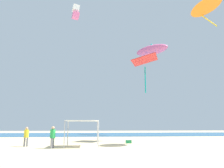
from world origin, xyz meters
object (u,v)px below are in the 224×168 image
(kite_inflatable_pink, at_px, (152,50))
(kite_box_white, at_px, (76,12))
(person_near_tent, at_px, (53,135))
(person_leftmost, at_px, (26,135))
(kite_diamond_red, at_px, (145,62))
(cooler_box, at_px, (129,141))
(canopy_tent, at_px, (82,122))
(kite_delta_orange, at_px, (205,5))

(kite_inflatable_pink, height_order, kite_box_white, kite_inflatable_pink)
(person_near_tent, relative_size, person_leftmost, 1.04)
(person_leftmost, bearing_deg, kite_diamond_red, -128.51)
(cooler_box, height_order, kite_inflatable_pink, kite_inflatable_pink)
(kite_inflatable_pink, bearing_deg, person_leftmost, 95.12)
(person_leftmost, bearing_deg, canopy_tent, -161.09)
(canopy_tent, relative_size, person_leftmost, 1.67)
(kite_delta_orange, bearing_deg, kite_diamond_red, -98.28)
(kite_box_white, distance_m, kite_delta_orange, 15.42)
(person_leftmost, distance_m, kite_diamond_red, 15.75)
(kite_diamond_red, bearing_deg, kite_inflatable_pink, -177.55)
(person_near_tent, xyz_separation_m, kite_box_white, (0.79, 8.43, 15.09))
(canopy_tent, distance_m, person_near_tent, 2.78)
(person_near_tent, height_order, kite_diamond_red, kite_diamond_red)
(kite_diamond_red, xyz_separation_m, kite_box_white, (-8.65, 0.88, 6.63))
(kite_diamond_red, height_order, kite_box_white, kite_box_white)
(canopy_tent, xyz_separation_m, kite_box_white, (-1.46, 7.20, 14.03))
(person_leftmost, distance_m, kite_box_white, 16.84)
(person_near_tent, bearing_deg, canopy_tent, -45.54)
(cooler_box, distance_m, kite_delta_orange, 16.58)
(canopy_tent, height_order, person_leftmost, canopy_tent)
(canopy_tent, distance_m, person_leftmost, 4.94)
(canopy_tent, height_order, kite_box_white, kite_box_white)
(person_near_tent, relative_size, kite_inflatable_pink, 0.26)
(cooler_box, bearing_deg, kite_delta_orange, -13.16)
(cooler_box, xyz_separation_m, kite_delta_orange, (8.16, -1.91, 14.30))
(person_leftmost, bearing_deg, kite_box_white, -90.74)
(person_near_tent, relative_size, kite_box_white, 0.93)
(person_near_tent, bearing_deg, kite_box_white, 10.48)
(person_leftmost, height_order, cooler_box, person_leftmost)
(canopy_tent, bearing_deg, cooler_box, 35.30)
(person_near_tent, xyz_separation_m, kite_inflatable_pink, (15.05, 24.21, 15.86))
(canopy_tent, height_order, person_near_tent, canopy_tent)
(person_near_tent, distance_m, kite_delta_orange, 20.28)
(cooler_box, xyz_separation_m, kite_inflatable_pink, (8.27, 19.77, 16.69))
(kite_diamond_red, bearing_deg, canopy_tent, -27.60)
(person_near_tent, distance_m, person_leftmost, 3.11)
(kite_box_white, bearing_deg, person_near_tent, -20.34)
(kite_box_white, bearing_deg, person_leftmost, -41.57)
(kite_inflatable_pink, relative_size, kite_box_white, 3.63)
(person_leftmost, xyz_separation_m, kite_box_white, (3.32, 6.62, 15.13))
(canopy_tent, xyz_separation_m, person_leftmost, (-4.78, 0.58, -1.10))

